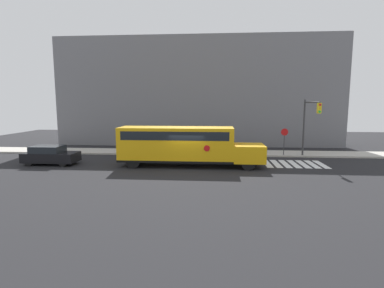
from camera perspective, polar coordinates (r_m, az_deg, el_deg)
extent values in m
plane|color=black|center=(22.49, -0.90, -4.51)|extent=(60.00, 60.00, 0.00)
cube|color=#B2ADA3|center=(28.83, 0.33, -1.62)|extent=(44.00, 3.00, 0.15)
cube|color=slate|center=(34.95, 1.13, 9.85)|extent=(32.00, 4.00, 12.09)
cube|color=white|center=(24.69, 14.13, -3.62)|extent=(0.50, 3.20, 0.01)
cube|color=white|center=(24.82, 15.72, -3.62)|extent=(0.50, 3.20, 0.01)
cube|color=white|center=(24.96, 17.30, -3.62)|extent=(0.50, 3.20, 0.01)
cube|color=white|center=(25.13, 18.86, -3.61)|extent=(0.50, 3.20, 0.01)
cube|color=white|center=(25.31, 20.40, -3.60)|extent=(0.50, 3.20, 0.01)
cube|color=white|center=(25.51, 21.92, -3.59)|extent=(0.50, 3.20, 0.01)
cube|color=white|center=(25.73, 23.41, -3.58)|extent=(0.50, 3.20, 0.01)
cube|color=#EAA80F|center=(22.81, -2.99, 0.05)|extent=(8.58, 2.50, 2.54)
cube|color=#EAA80F|center=(22.84, 10.70, -1.69)|extent=(2.31, 2.50, 1.26)
cube|color=black|center=(23.00, -2.97, -2.89)|extent=(8.58, 2.54, 0.16)
cube|color=black|center=(22.72, -3.00, 1.85)|extent=(7.90, 2.53, 0.64)
cylinder|color=red|center=(21.36, 2.84, -0.82)|extent=(0.44, 0.02, 0.44)
cylinder|color=black|center=(23.98, 10.12, -2.63)|extent=(1.00, 0.30, 1.00)
cylinder|color=black|center=(21.87, 10.66, -3.66)|extent=(1.00, 0.30, 1.00)
cylinder|color=black|center=(24.63, -9.79, -2.35)|extent=(1.00, 0.30, 1.00)
cylinder|color=black|center=(22.58, -11.15, -3.31)|extent=(1.00, 0.30, 1.00)
cube|color=black|center=(26.03, -25.24, -2.25)|extent=(4.09, 1.83, 0.74)
cube|color=#1E2328|center=(26.06, -25.79, -0.87)|extent=(2.29, 1.68, 0.52)
cylinder|color=black|center=(26.13, -21.78, -2.62)|extent=(0.64, 0.22, 0.64)
cylinder|color=black|center=(24.74, -23.40, -3.26)|extent=(0.64, 0.22, 0.64)
cylinder|color=black|center=(27.43, -26.84, -2.43)|extent=(0.64, 0.22, 0.64)
cylinder|color=black|center=(26.11, -28.64, -3.03)|extent=(0.64, 0.22, 0.64)
cylinder|color=#38383A|center=(28.27, 17.11, 0.00)|extent=(0.07, 0.07, 2.25)
cylinder|color=red|center=(28.10, 17.22, 2.19)|extent=(0.63, 0.03, 0.63)
cylinder|color=#38383A|center=(28.50, 20.50, 2.80)|extent=(0.16, 0.16, 5.11)
cylinder|color=#38383A|center=(26.57, 21.88, 7.39)|extent=(0.10, 3.85, 0.10)
cube|color=yellow|center=(24.84, 23.07, 6.30)|extent=(0.28, 0.28, 0.80)
cylinder|color=red|center=(24.69, 23.21, 6.89)|extent=(0.18, 0.02, 0.18)
cylinder|color=#EAB214|center=(24.69, 23.18, 6.29)|extent=(0.18, 0.02, 0.18)
cylinder|color=green|center=(24.70, 23.15, 5.68)|extent=(0.18, 0.02, 0.18)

